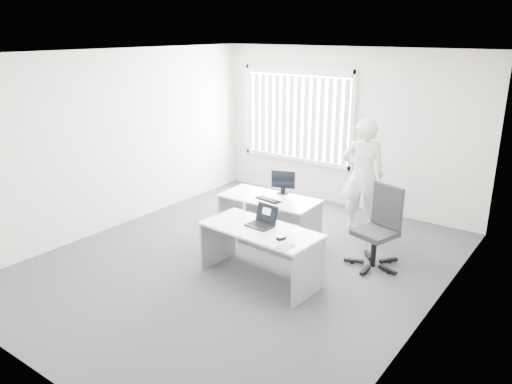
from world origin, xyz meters
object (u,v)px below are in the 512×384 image
Objects in this scene: monitor at (283,182)px; laptop at (260,217)px; office_chair at (377,242)px; desk_near at (260,243)px; desk_far at (269,209)px; person at (363,175)px.

laptop is at bearing -88.17° from monitor.
monitor is (-1.61, 0.14, 0.51)m from office_chair.
desk_near is 1.42× the size of office_chair.
desk_far is 1.36× the size of office_chair.
desk_far is 1.58m from person.
office_chair reaches higher than monitor.
desk_near is at bearing -113.97° from office_chair.
laptop is at bearing -63.11° from desk_far.
office_chair reaches higher than desk_near.
person is (0.32, 2.30, 0.40)m from desk_near.
monitor is at bearing -168.86° from office_chair.
laptop is 0.90× the size of monitor.
desk_near is at bearing -87.22° from monitor.
monitor reaches higher than desk_far.
laptop is (-1.09, -1.20, 0.48)m from office_chair.
person reaches higher than monitor.
person is (-0.73, 1.05, 0.56)m from office_chair.
office_chair is at bearing 2.36° from desk_far.
laptop is (-0.37, -2.25, -0.08)m from person.
laptop is (0.59, -1.07, 0.34)m from desk_far.
person reaches higher than laptop.
person reaches higher than desk_near.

